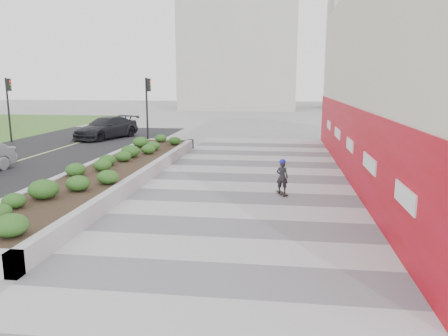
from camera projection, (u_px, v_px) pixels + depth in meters
The scene contains 11 objects.
ground at pixel (225, 253), 10.28m from camera, with size 160.00×160.00×0.00m, color gray.
walkway at pixel (238, 215), 13.20m from camera, with size 8.00×36.00×0.01m, color #A8A8AD.
building at pixel (428, 81), 17.34m from camera, with size 6.04×24.08×8.00m.
planter at pixel (113, 170), 17.71m from camera, with size 3.00×18.00×0.90m.
traffic_signal_near at pixel (148, 101), 27.69m from camera, with size 0.33×0.28×4.20m.
traffic_signal_far at pixel (9, 100), 28.38m from camera, with size 0.33×0.28×4.20m.
distant_bldg_north_l at pixel (240, 38), 62.45m from camera, with size 16.00×12.00×20.00m, color #ADAAA3.
distant_bldg_north_r at pixel (378, 26), 64.36m from camera, with size 14.00×10.00×24.00m, color #ADAAA3.
manhole_cover at pixel (255, 215), 13.13m from camera, with size 0.44×0.44×0.01m, color #595654.
skateboarder at pixel (282, 177), 15.40m from camera, with size 0.47×0.74×1.30m.
car_dark at pixel (106, 128), 30.71m from camera, with size 2.12×5.21×1.51m, color black.
Camera 1 is at (1.23, -9.61, 3.97)m, focal length 35.00 mm.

